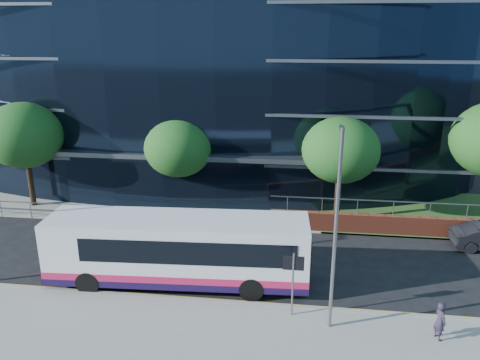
# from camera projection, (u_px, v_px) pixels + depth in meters

# --- Properties ---
(ground) EXTENTS (200.00, 200.00, 0.00)m
(ground) POSITION_uv_depth(u_px,v_px,m) (194.00, 290.00, 21.39)
(ground) COLOR black
(ground) RESTS_ON ground
(kerb) EXTENTS (80.00, 0.25, 0.16)m
(kerb) POSITION_uv_depth(u_px,v_px,m) (188.00, 300.00, 20.42)
(kerb) COLOR gray
(kerb) RESTS_ON ground
(yellow_line_outer) EXTENTS (80.00, 0.08, 0.01)m
(yellow_line_outer) POSITION_uv_depth(u_px,v_px,m) (190.00, 299.00, 20.63)
(yellow_line_outer) COLOR gold
(yellow_line_outer) RESTS_ON ground
(yellow_line_inner) EXTENTS (80.00, 0.08, 0.01)m
(yellow_line_inner) POSITION_uv_depth(u_px,v_px,m) (190.00, 297.00, 20.78)
(yellow_line_inner) COLOR gold
(yellow_line_inner) RESTS_ON ground
(far_forecourt) EXTENTS (50.00, 8.00, 0.10)m
(far_forecourt) POSITION_uv_depth(u_px,v_px,m) (144.00, 200.00, 32.48)
(far_forecourt) COLOR gray
(far_forecourt) RESTS_ON ground
(glass_office) EXTENTS (44.00, 23.10, 16.00)m
(glass_office) POSITION_uv_depth(u_px,v_px,m) (199.00, 71.00, 39.07)
(glass_office) COLOR black
(glass_office) RESTS_ON ground
(guard_railings) EXTENTS (24.00, 0.05, 1.10)m
(guard_railings) POSITION_uv_depth(u_px,v_px,m) (91.00, 209.00, 28.72)
(guard_railings) COLOR slate
(guard_railings) RESTS_ON ground
(street_sign) EXTENTS (0.85, 0.09, 2.80)m
(street_sign) POSITION_uv_depth(u_px,v_px,m) (293.00, 271.00, 18.68)
(street_sign) COLOR slate
(street_sign) RESTS_ON pavement_near
(tree_far_a) EXTENTS (4.95, 4.95, 6.98)m
(tree_far_a) POSITION_uv_depth(u_px,v_px,m) (24.00, 135.00, 29.96)
(tree_far_a) COLOR black
(tree_far_a) RESTS_ON ground
(tree_far_b) EXTENTS (4.29, 4.29, 6.05)m
(tree_far_b) POSITION_uv_depth(u_px,v_px,m) (178.00, 148.00, 29.42)
(tree_far_b) COLOR black
(tree_far_b) RESTS_ON ground
(tree_far_c) EXTENTS (4.62, 4.62, 6.51)m
(tree_far_c) POSITION_uv_depth(u_px,v_px,m) (341.00, 150.00, 27.63)
(tree_far_c) COLOR black
(tree_far_c) RESTS_ON ground
(tree_dist_e) EXTENTS (4.62, 4.62, 6.51)m
(tree_dist_e) POSITION_uv_depth(u_px,v_px,m) (468.00, 90.00, 54.79)
(tree_dist_e) COLOR black
(tree_dist_e) RESTS_ON ground
(streetlight_east) EXTENTS (0.15, 0.77, 8.00)m
(streetlight_east) POSITION_uv_depth(u_px,v_px,m) (336.00, 226.00, 17.24)
(streetlight_east) COLOR slate
(streetlight_east) RESTS_ON pavement_near
(city_bus) EXTENTS (12.09, 3.39, 3.24)m
(city_bus) POSITION_uv_depth(u_px,v_px,m) (180.00, 249.00, 21.47)
(city_bus) COLOR silver
(city_bus) RESTS_ON ground
(pedestrian) EXTENTS (0.54, 0.66, 1.55)m
(pedestrian) POSITION_uv_depth(u_px,v_px,m) (440.00, 321.00, 17.57)
(pedestrian) COLOR #272031
(pedestrian) RESTS_ON pavement_near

